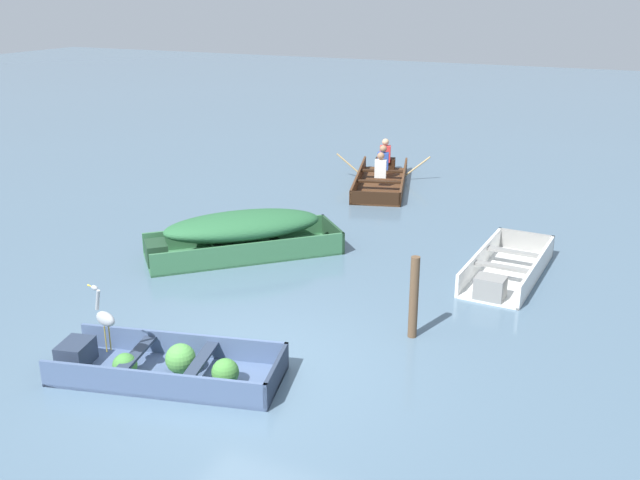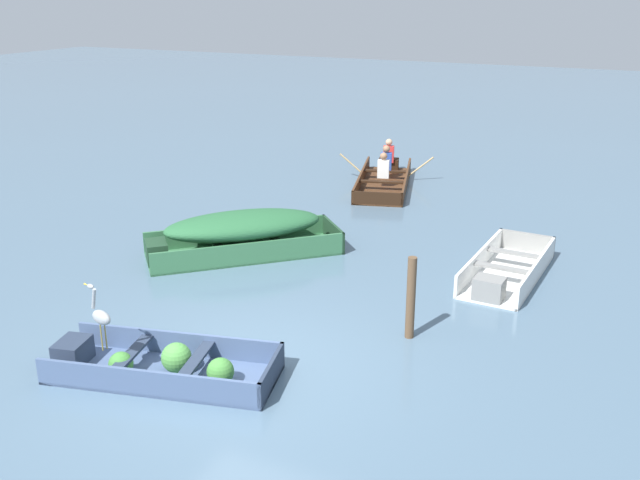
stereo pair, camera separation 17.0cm
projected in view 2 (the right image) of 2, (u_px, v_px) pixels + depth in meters
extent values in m
plane|color=slate|center=(246.00, 368.00, 9.28)|extent=(80.00, 80.00, 0.00)
cube|color=#475B7F|center=(165.00, 374.00, 9.09)|extent=(3.06, 1.72, 0.04)
cube|color=#475B7F|center=(146.00, 384.00, 8.57)|extent=(2.82, 0.72, 0.36)
cube|color=#475B7F|center=(179.00, 344.00, 9.51)|extent=(2.82, 0.72, 0.36)
cube|color=#273246|center=(272.00, 375.00, 8.76)|extent=(0.30, 1.06, 0.36)
cube|color=#273246|center=(73.00, 352.00, 9.28)|extent=(0.46, 0.55, 0.32)
cube|color=#273246|center=(131.00, 353.00, 9.09)|extent=(0.38, 0.99, 0.04)
cube|color=#273246|center=(196.00, 360.00, 8.92)|extent=(0.38, 0.99, 0.04)
sphere|color=#428438|center=(121.00, 364.00, 8.98)|extent=(0.31, 0.31, 0.31)
sphere|color=#4C9342|center=(176.00, 358.00, 9.06)|extent=(0.39, 0.39, 0.39)
sphere|color=#428438|center=(220.00, 371.00, 8.78)|extent=(0.34, 0.34, 0.34)
cube|color=#387047|center=(244.00, 253.00, 13.23)|extent=(3.40, 3.31, 0.04)
cube|color=#387047|center=(251.00, 254.00, 12.65)|extent=(2.60, 2.47, 0.42)
cube|color=#387047|center=(238.00, 234.00, 13.69)|extent=(2.60, 2.47, 0.42)
cube|color=#1E3D27|center=(333.00, 234.00, 13.68)|extent=(0.87, 0.91, 0.42)
cube|color=#1E3D27|center=(157.00, 252.00, 12.70)|extent=(0.64, 0.64, 0.38)
cube|color=#1E3D27|center=(215.00, 241.00, 12.98)|extent=(0.88, 0.91, 0.04)
cube|color=#1E3D27|center=(272.00, 235.00, 13.29)|extent=(0.88, 0.91, 0.04)
ellipsoid|color=#286038|center=(243.00, 225.00, 13.05)|extent=(2.89, 2.83, 0.49)
cube|color=white|center=(507.00, 275.00, 12.21)|extent=(1.17, 2.72, 0.04)
cube|color=white|center=(537.00, 271.00, 11.93)|extent=(0.20, 2.67, 0.40)
cube|color=white|center=(480.00, 261.00, 12.37)|extent=(0.20, 2.67, 0.40)
cube|color=gray|center=(526.00, 243.00, 13.23)|extent=(1.03, 0.11, 0.40)
cube|color=gray|center=(489.00, 288.00, 11.19)|extent=(0.48, 0.38, 0.36)
cube|color=gray|center=(502.00, 268.00, 11.78)|extent=(0.93, 0.21, 0.04)
cube|color=gray|center=(514.00, 253.00, 12.44)|extent=(0.93, 0.21, 0.04)
cube|color=#4C2D19|center=(383.00, 185.00, 17.78)|extent=(2.10, 3.76, 0.04)
cube|color=#4C2D19|center=(361.00, 179.00, 17.82)|extent=(1.02, 3.46, 0.32)
cube|color=#4C2D19|center=(406.00, 180.00, 17.64)|extent=(1.02, 3.46, 0.32)
cube|color=black|center=(377.00, 199.00, 16.09)|extent=(1.14, 0.37, 0.32)
cube|color=black|center=(389.00, 164.00, 19.22)|extent=(0.61, 0.49, 0.29)
cube|color=black|center=(386.00, 171.00, 18.20)|extent=(1.08, 0.45, 0.04)
cube|color=black|center=(382.00, 182.00, 17.20)|extent=(1.08, 0.45, 0.04)
cube|color=white|center=(383.00, 169.00, 17.43)|extent=(0.32, 0.25, 0.44)
sphere|color=#9E7051|center=(384.00, 156.00, 17.32)|extent=(0.18, 0.18, 0.18)
cube|color=#2D4CA5|center=(386.00, 161.00, 18.20)|extent=(0.32, 0.25, 0.44)
sphere|color=#9E7051|center=(386.00, 149.00, 18.10)|extent=(0.18, 0.18, 0.18)
cube|color=red|center=(389.00, 154.00, 18.98)|extent=(0.32, 0.25, 0.44)
sphere|color=tan|center=(389.00, 142.00, 18.87)|extent=(0.18, 0.18, 0.18)
cylinder|color=tan|center=(352.00, 164.00, 18.38)|extent=(0.63, 0.22, 0.55)
cylinder|color=tan|center=(421.00, 167.00, 18.10)|extent=(0.63, 0.22, 0.55)
cylinder|color=olive|center=(102.00, 338.00, 8.78)|extent=(0.02, 0.02, 0.35)
cylinder|color=olive|center=(106.00, 336.00, 8.82)|extent=(0.02, 0.02, 0.35)
ellipsoid|color=#93999E|center=(101.00, 317.00, 8.71)|extent=(0.34, 0.21, 0.18)
cylinder|color=#93999E|center=(94.00, 299.00, 8.71)|extent=(0.12, 0.07, 0.28)
ellipsoid|color=#93999E|center=(91.00, 286.00, 8.68)|extent=(0.12, 0.08, 0.06)
cone|color=gold|center=(87.00, 285.00, 8.73)|extent=(0.10, 0.05, 0.02)
cylinder|color=brown|center=(411.00, 298.00, 9.90)|extent=(0.13, 0.13, 1.21)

